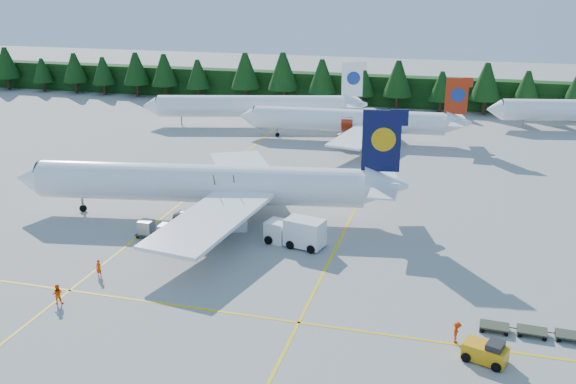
% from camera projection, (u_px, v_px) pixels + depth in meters
% --- Properties ---
extents(ground, '(320.00, 320.00, 0.00)m').
position_uv_depth(ground, '(250.00, 279.00, 56.11)').
color(ground, gray).
rests_on(ground, ground).
extents(taxi_stripe_a, '(0.25, 120.00, 0.01)m').
position_uv_depth(taxi_stripe_a, '(193.00, 194.00, 77.87)').
color(taxi_stripe_a, yellow).
rests_on(taxi_stripe_a, ground).
extents(taxi_stripe_b, '(0.25, 120.00, 0.01)m').
position_uv_depth(taxi_stripe_b, '(355.00, 209.00, 72.88)').
color(taxi_stripe_b, yellow).
rests_on(taxi_stripe_b, ground).
extents(taxi_stripe_cross, '(80.00, 0.25, 0.01)m').
position_uv_depth(taxi_stripe_cross, '(225.00, 312.00, 50.63)').
color(taxi_stripe_cross, yellow).
rests_on(taxi_stripe_cross, ground).
extents(treeline_hedge, '(220.00, 4.00, 6.00)m').
position_uv_depth(treeline_hedge, '(378.00, 90.00, 130.04)').
color(treeline_hedge, black).
rests_on(treeline_hedge, ground).
extents(airliner_navy, '(41.90, 34.21, 12.25)m').
position_uv_depth(airliner_navy, '(194.00, 184.00, 69.80)').
color(airliner_navy, white).
rests_on(airliner_navy, ground).
extents(airliner_red, '(35.94, 29.49, 10.45)m').
position_uv_depth(airliner_red, '(344.00, 121.00, 102.47)').
color(airliner_red, white).
rests_on(airliner_red, ground).
extents(airliner_far_left, '(37.58, 12.48, 11.14)m').
position_uv_depth(airliner_far_left, '(245.00, 106.00, 112.20)').
color(airliner_far_left, white).
rests_on(airliner_far_left, ground).
extents(airstairs, '(5.32, 7.23, 4.32)m').
position_uv_depth(airstairs, '(225.00, 219.00, 67.47)').
color(airstairs, white).
rests_on(airstairs, ground).
extents(service_truck, '(6.25, 3.41, 2.86)m').
position_uv_depth(service_truck, '(295.00, 232.00, 62.83)').
color(service_truck, white).
rests_on(service_truck, ground).
extents(baggage_tug, '(3.25, 2.40, 1.56)m').
position_uv_depth(baggage_tug, '(486.00, 352.00, 43.98)').
color(baggage_tug, orange).
rests_on(baggage_tug, ground).
extents(dolly_train, '(12.91, 1.62, 0.12)m').
position_uv_depth(dolly_train, '(571.00, 335.00, 46.69)').
color(dolly_train, '#363B2B').
rests_on(dolly_train, ground).
extents(uld_pair, '(4.42, 2.02, 1.49)m').
position_uv_depth(uld_pair, '(156.00, 230.00, 64.31)').
color(uld_pair, '#363B2B').
rests_on(uld_pair, ground).
extents(crew_a, '(0.59, 0.40, 1.58)m').
position_uv_depth(crew_a, '(99.00, 268.00, 56.40)').
color(crew_a, '#F73D05').
rests_on(crew_a, ground).
extents(crew_b, '(0.99, 0.89, 1.68)m').
position_uv_depth(crew_b, '(57.00, 294.00, 51.76)').
color(crew_b, '#EF4F05').
rests_on(crew_b, ground).
extents(crew_c, '(0.54, 0.73, 1.66)m').
position_uv_depth(crew_c, '(457.00, 332.00, 46.23)').
color(crew_c, red).
rests_on(crew_c, ground).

